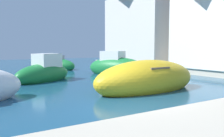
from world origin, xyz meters
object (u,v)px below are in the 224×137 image
moored_boat_5 (44,73)px  moored_boat_6 (148,80)px  moored_boat_2 (117,67)px  waterfront_building_annex (148,24)px  moored_boat_7 (58,65)px

moored_boat_5 → moored_boat_6: bearing=87.5°
moored_boat_2 → waterfront_building_annex: bearing=99.7°
waterfront_building_annex → moored_boat_5: bearing=-155.7°
moored_boat_2 → moored_boat_5: size_ratio=1.19×
moored_boat_5 → moored_boat_7: (3.33, 7.20, -0.07)m
moored_boat_5 → moored_boat_7: moored_boat_5 is taller
moored_boat_2 → waterfront_building_annex: (7.84, 5.56, 4.27)m
moored_boat_2 → moored_boat_7: 7.03m
moored_boat_6 → moored_boat_7: size_ratio=1.58×
moored_boat_6 → waterfront_building_annex: size_ratio=0.64×
moored_boat_7 → waterfront_building_annex: waterfront_building_annex is taller
moored_boat_2 → moored_boat_6: size_ratio=0.89×
moored_boat_2 → moored_boat_7: bearing=175.8°
moored_boat_2 → moored_boat_6: (-2.54, -6.76, -0.03)m
moored_boat_7 → moored_boat_6: bearing=-33.2°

